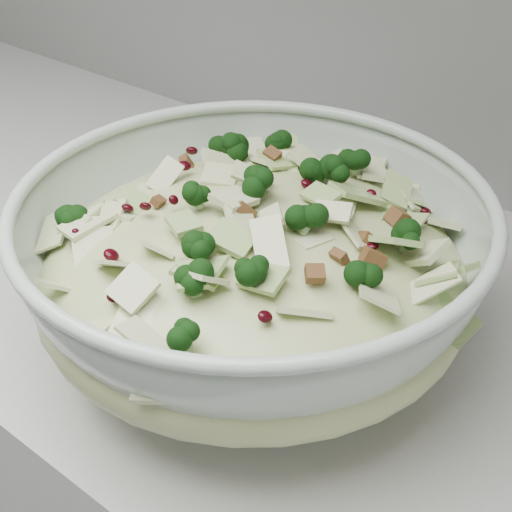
{
  "coord_description": "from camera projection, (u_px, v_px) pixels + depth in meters",
  "views": [
    {
      "loc": [
        0.09,
        1.22,
        1.34
      ],
      "look_at": [
        -0.19,
        1.59,
        1.01
      ],
      "focal_mm": 50.0,
      "sensor_mm": 36.0,
      "label": 1
    }
  ],
  "objects": [
    {
      "name": "salad",
      "position": [
        253.0,
        247.0,
        0.59
      ],
      "size": [
        0.46,
        0.46,
        0.16
      ],
      "rotation": [
        0.0,
        0.0,
        -0.33
      ],
      "color": "#B8C687",
      "rests_on": "mixing_bowl"
    },
    {
      "name": "mixing_bowl",
      "position": [
        253.0,
        272.0,
        0.6
      ],
      "size": [
        0.45,
        0.45,
        0.16
      ],
      "rotation": [
        0.0,
        0.0,
        -0.19
      ],
      "color": "#ABBCAF",
      "rests_on": "counter"
    }
  ]
}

